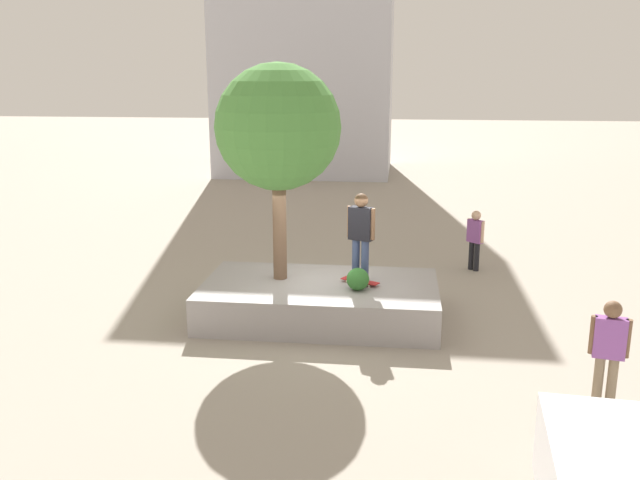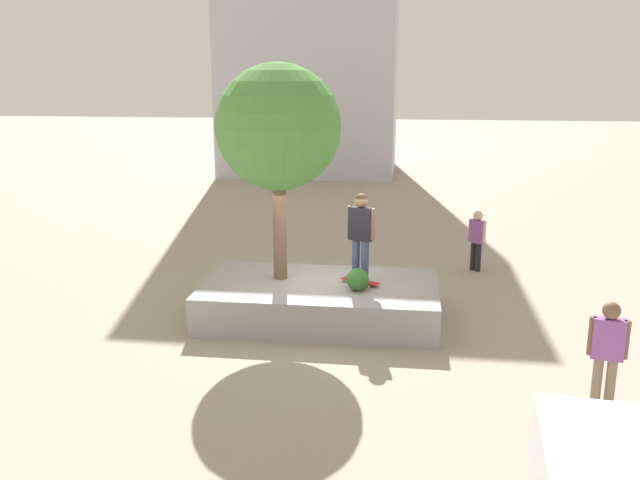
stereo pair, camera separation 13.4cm
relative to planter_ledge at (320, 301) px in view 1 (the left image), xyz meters
The scene contains 8 objects.
ground_plane 0.38m from the planter_ledge, 144.01° to the right, with size 120.00×120.00×0.00m, color #9E9384.
planter_ledge is the anchor object (origin of this frame).
plaza_tree 3.56m from the planter_ledge, 16.13° to the right, with size 2.49×2.49×4.34m.
boxwood_shrub 1.04m from the planter_ledge, 156.22° to the left, with size 0.44×0.44×0.44m, color #2D6628.
skateboard 0.91m from the planter_ledge, behind, with size 0.81×0.56×0.07m.
skateboarder 1.68m from the planter_ledge, behind, with size 0.56×0.37×1.77m.
bystander_watching 5.67m from the planter_ledge, 145.77° to the left, with size 0.56×0.28×1.67m.
pedestrian_crossing 5.21m from the planter_ledge, 131.83° to the right, with size 0.41×0.42×1.54m.
Camera 1 is at (-1.46, 12.81, 4.88)m, focal length 37.51 mm.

